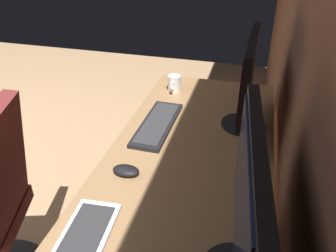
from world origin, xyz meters
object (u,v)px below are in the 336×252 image
(monitor_secondary, at_px, (248,78))
(mouse_spare, at_px, (126,171))
(monitor_primary, at_px, (246,207))
(coffee_mug, at_px, (174,84))
(keyboard_spare, at_px, (158,124))

(monitor_secondary, bearing_deg, mouse_spare, -39.82)
(monitor_secondary, bearing_deg, monitor_primary, 3.16)
(monitor_primary, xyz_separation_m, coffee_mug, (-1.08, -0.44, -0.21))
(mouse_spare, bearing_deg, monitor_secondary, 140.18)
(keyboard_spare, bearing_deg, monitor_secondary, 105.62)
(keyboard_spare, distance_m, coffee_mug, 0.39)
(monitor_primary, height_order, keyboard_spare, monitor_primary)
(monitor_secondary, bearing_deg, coffee_mug, -125.04)
(monitor_primary, relative_size, mouse_spare, 5.36)
(monitor_secondary, height_order, mouse_spare, monitor_secondary)
(keyboard_spare, relative_size, mouse_spare, 4.05)
(monitor_primary, bearing_deg, keyboard_spare, -148.38)
(keyboard_spare, height_order, mouse_spare, mouse_spare)
(monitor_primary, xyz_separation_m, monitor_secondary, (-0.80, -0.04, -0.01))
(monitor_primary, xyz_separation_m, keyboard_spare, (-0.69, -0.43, -0.24))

